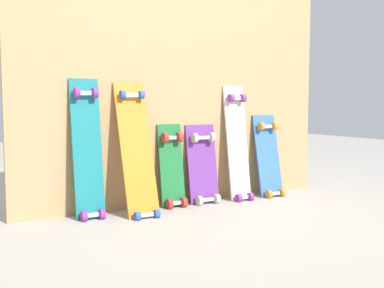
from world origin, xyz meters
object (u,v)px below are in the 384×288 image
object	(u,v)px
skateboard_purple	(203,169)
skateboard_white	(238,148)
skateboard_orange	(137,155)
skateboard_green	(172,170)
skateboard_blue	(269,160)
skateboard_teal	(88,154)

from	to	relation	value
skateboard_purple	skateboard_white	distance (m)	0.30
skateboard_orange	skateboard_purple	xyz separation A→B (m)	(0.51, 0.08, -0.13)
skateboard_orange	skateboard_green	distance (m)	0.32
skateboard_orange	skateboard_blue	bearing A→B (deg)	3.30
skateboard_white	skateboard_blue	distance (m)	0.29
skateboard_orange	skateboard_white	bearing A→B (deg)	4.75
skateboard_green	skateboard_white	size ratio (longest dim) A/B	0.70
skateboard_white	skateboard_orange	bearing A→B (deg)	-175.25
skateboard_orange	skateboard_blue	distance (m)	1.06
skateboard_white	skateboard_blue	xyz separation A→B (m)	(0.27, -0.00, -0.10)
skateboard_green	skateboard_purple	size ratio (longest dim) A/B	1.01
skateboard_teal	skateboard_blue	xyz separation A→B (m)	(1.34, -0.01, -0.12)
skateboard_teal	skateboard_purple	xyz separation A→B (m)	(0.80, 0.01, -0.14)
skateboard_white	skateboard_purple	bearing A→B (deg)	176.47
skateboard_orange	skateboard_blue	world-z (taller)	skateboard_orange
skateboard_orange	skateboard_white	distance (m)	0.79
skateboard_teal	skateboard_orange	distance (m)	0.29
skateboard_teal	skateboard_blue	distance (m)	1.35
skateboard_white	skateboard_blue	size ratio (longest dim) A/B	1.31
skateboard_teal	skateboard_white	xyz separation A→B (m)	(1.07, -0.00, -0.01)
skateboard_green	skateboard_purple	world-z (taller)	skateboard_green
skateboard_blue	skateboard_teal	bearing A→B (deg)	179.62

